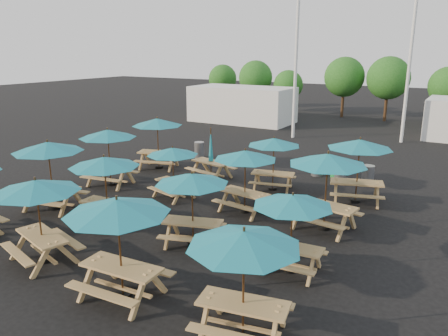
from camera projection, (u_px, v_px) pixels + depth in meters
The scene contains 30 objects.
ground at pixel (204, 205), 16.47m from camera, with size 120.00×120.00×0.00m, color black.
picnic_unit_1 at pixel (48, 150), 15.49m from camera, with size 2.95×2.95×2.54m.
picnic_unit_2 at pixel (108, 136), 18.34m from camera, with size 2.73×2.73×2.45m.
picnic_unit_3 at pixel (157, 125), 21.03m from camera, with size 3.05×3.05×2.49m.
picnic_unit_4 at pixel (36, 190), 11.56m from camera, with size 2.85×2.85×2.38m.
picnic_unit_5 at pixel (104, 165), 14.14m from camera, with size 2.43×2.43×2.35m.
picnic_unit_6 at pixel (173, 154), 16.81m from camera, with size 2.43×2.43×2.05m.
picnic_unit_7 at pixel (211, 158), 19.69m from camera, with size 2.11×1.93×2.33m.
picnic_unit_8 at pixel (117, 212), 9.78m from camera, with size 2.55×2.55×2.48m.
picnic_unit_9 at pixel (192, 182), 12.67m from camera, with size 2.73×2.73×2.24m.
picnic_unit_10 at pixel (245, 158), 15.24m from camera, with size 2.55×2.55×2.31m.
picnic_unit_11 at pixel (274, 144), 17.76m from camera, with size 2.62×2.62×2.22m.
picnic_unit_12 at pixel (244, 244), 8.41m from camera, with size 2.67×2.67×2.35m.
picnic_unit_13 at pixel (293, 205), 11.08m from camera, with size 2.21×2.21×2.14m.
picnic_unit_14 at pixel (328, 163), 13.69m from camera, with size 2.80×2.80×2.56m.
picnic_unit_15 at pixel (360, 147), 16.23m from camera, with size 3.01×3.01×2.48m.
waste_bin_0 at pixel (199, 150), 23.59m from camera, with size 0.53×0.53×0.86m, color gray.
waste_bin_1 at pixel (317, 167), 20.21m from camera, with size 0.53×0.53×0.86m, color gray.
waste_bin_2 at pixel (337, 169), 19.89m from camera, with size 0.53×0.53×0.86m, color green.
waste_bin_3 at pixel (340, 170), 19.59m from camera, with size 0.53×0.53×0.86m, color gray.
waste_bin_4 at pixel (368, 175), 18.84m from camera, with size 0.53×0.53×0.86m, color gray.
mast_0 at pixel (297, 44), 27.51m from camera, with size 0.20×0.20×12.00m, color silver.
mast_1 at pixel (412, 44), 26.01m from camera, with size 0.20×0.20×12.00m, color silver.
event_tent_0 at pixel (242, 104), 34.98m from camera, with size 8.00×4.00×2.80m, color silver.
tree_0 at pixel (223, 79), 43.60m from camera, with size 2.80×2.80×4.24m.
tree_1 at pixel (256, 78), 40.28m from camera, with size 3.11×3.11×4.72m.
tree_2 at pixel (288, 85), 38.58m from camera, with size 2.59×2.59×3.93m.
tree_3 at pixel (344, 77), 37.00m from camera, with size 3.36×3.36×5.09m.
tree_4 at pixel (388, 78), 34.82m from camera, with size 3.41×3.41×5.17m.
tree_5 at pixel (448, 86), 33.19m from camera, with size 2.94×2.94×4.45m.
Camera 1 is at (8.50, -13.00, 5.69)m, focal length 35.00 mm.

